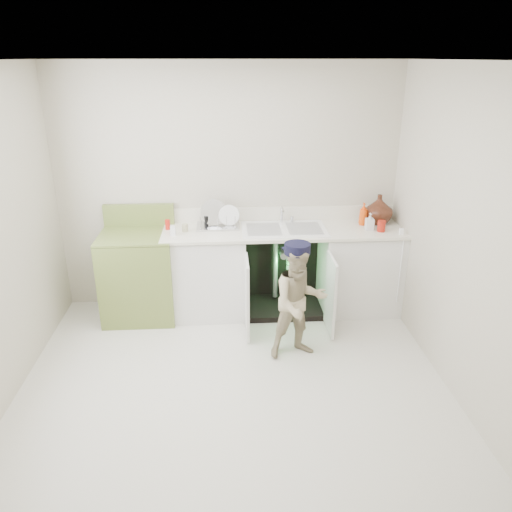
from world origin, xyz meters
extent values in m
plane|color=#BDB7A6|center=(0.00, 0.00, 0.00)|extent=(3.50, 3.50, 0.00)
cube|color=#BEB7A3|center=(0.00, 1.50, 1.25)|extent=(3.50, 2.50, 0.02)
cube|color=#BEB7A3|center=(0.00, -1.50, 1.25)|extent=(3.50, 2.50, 0.02)
cube|color=#BEB7A3|center=(1.75, 0.00, 1.25)|extent=(2.50, 3.00, 0.02)
plane|color=white|center=(0.00, 0.00, 2.50)|extent=(3.50, 3.50, 0.00)
cube|color=silver|center=(-0.25, 1.20, 0.43)|extent=(0.80, 0.60, 0.86)
cube|color=silver|center=(1.35, 1.20, 0.43)|extent=(0.80, 0.60, 0.86)
cube|color=black|center=(0.55, 1.47, 0.43)|extent=(0.80, 0.06, 0.86)
cube|color=black|center=(0.55, 1.20, 0.03)|extent=(0.80, 0.60, 0.06)
cylinder|color=gray|center=(0.48, 1.30, 0.45)|extent=(0.05, 0.05, 0.70)
cylinder|color=gray|center=(0.62, 1.30, 0.45)|extent=(0.05, 0.05, 0.70)
cylinder|color=gray|center=(0.55, 1.25, 0.62)|extent=(0.07, 0.18, 0.07)
cube|color=silver|center=(0.15, 0.70, 0.40)|extent=(0.03, 0.40, 0.76)
cube|color=silver|center=(0.95, 0.70, 0.40)|extent=(0.02, 0.40, 0.76)
cube|color=silver|center=(0.55, 1.20, 0.89)|extent=(2.44, 0.64, 0.03)
cube|color=silver|center=(0.55, 1.49, 0.98)|extent=(2.44, 0.02, 0.15)
cube|color=white|center=(0.55, 1.20, 0.90)|extent=(0.85, 0.55, 0.02)
cube|color=gray|center=(0.34, 1.20, 0.91)|extent=(0.34, 0.40, 0.01)
cube|color=gray|center=(0.76, 1.20, 0.91)|extent=(0.34, 0.40, 0.01)
cylinder|color=silver|center=(0.55, 1.42, 0.99)|extent=(0.03, 0.03, 0.17)
cylinder|color=silver|center=(0.55, 1.36, 1.06)|extent=(0.02, 0.14, 0.02)
cylinder|color=silver|center=(0.66, 1.42, 0.94)|extent=(0.04, 0.04, 0.06)
cylinder|color=white|center=(1.68, 0.89, 0.55)|extent=(0.01, 0.01, 0.70)
cube|color=white|center=(1.68, 0.98, 0.93)|extent=(0.04, 0.02, 0.06)
cube|color=silver|center=(-0.12, 1.32, 0.91)|extent=(0.43, 0.29, 0.02)
cylinder|color=silver|center=(-0.15, 1.34, 0.99)|extent=(0.27, 0.10, 0.26)
cylinder|color=white|center=(0.00, 1.32, 0.98)|extent=(0.21, 0.06, 0.21)
cylinder|color=silver|center=(-0.29, 1.22, 0.98)|extent=(0.01, 0.01, 0.12)
cylinder|color=silver|center=(-0.20, 1.22, 0.98)|extent=(0.01, 0.01, 0.12)
cylinder|color=silver|center=(-0.12, 1.22, 0.98)|extent=(0.01, 0.01, 0.12)
cylinder|color=silver|center=(-0.03, 1.22, 0.98)|extent=(0.01, 0.01, 0.12)
cylinder|color=silver|center=(0.06, 1.22, 0.98)|extent=(0.01, 0.01, 0.12)
imported|color=#402712|center=(1.55, 1.34, 1.05)|extent=(0.29, 0.29, 0.30)
imported|color=#E8490C|center=(1.38, 1.30, 1.02)|extent=(0.09, 0.09, 0.23)
imported|color=silver|center=(1.40, 1.14, 0.99)|extent=(0.08, 0.08, 0.17)
cylinder|color=#AA1C0E|center=(1.51, 1.08, 0.96)|extent=(0.08, 0.08, 0.11)
cylinder|color=red|center=(-0.62, 1.28, 0.95)|extent=(0.05, 0.05, 0.10)
cylinder|color=tan|center=(-0.44, 1.20, 0.94)|extent=(0.06, 0.06, 0.08)
cylinder|color=black|center=(-0.23, 1.32, 0.96)|extent=(0.04, 0.04, 0.12)
cube|color=silver|center=(-0.55, 1.10, 0.95)|extent=(0.05, 0.05, 0.09)
cube|color=olive|center=(-0.93, 1.18, 0.44)|extent=(0.72, 0.65, 0.87)
cube|color=olive|center=(-0.93, 1.18, 0.88)|extent=(0.72, 0.65, 0.02)
cube|color=olive|center=(-0.93, 1.46, 1.00)|extent=(0.72, 0.06, 0.23)
cylinder|color=black|center=(-1.11, 1.02, 0.88)|extent=(0.16, 0.16, 0.02)
cylinder|color=silver|center=(-1.11, 1.02, 0.89)|extent=(0.19, 0.19, 0.01)
cylinder|color=black|center=(-1.11, 1.33, 0.88)|extent=(0.16, 0.16, 0.02)
cylinder|color=silver|center=(-1.11, 1.33, 0.89)|extent=(0.19, 0.19, 0.01)
cylinder|color=black|center=(-0.75, 1.02, 0.88)|extent=(0.16, 0.16, 0.02)
cylinder|color=silver|center=(-0.75, 1.02, 0.89)|extent=(0.19, 0.19, 0.01)
cylinder|color=black|center=(-0.75, 1.33, 0.88)|extent=(0.16, 0.16, 0.02)
cylinder|color=silver|center=(-0.75, 1.33, 0.89)|extent=(0.19, 0.19, 0.01)
imported|color=#BCB087|center=(0.59, 0.32, 0.53)|extent=(0.59, 0.51, 1.05)
cylinder|color=black|center=(0.59, 0.32, 1.02)|extent=(0.27, 0.27, 0.09)
cube|color=black|center=(0.57, 0.42, 0.99)|extent=(0.19, 0.13, 0.01)
cube|color=black|center=(0.58, 0.86, 0.72)|extent=(0.07, 0.01, 0.14)
cube|color=#26F23F|center=(0.58, 0.85, 0.72)|extent=(0.06, 0.00, 0.12)
camera|label=1|loc=(-0.04, -3.54, 2.52)|focal=35.00mm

